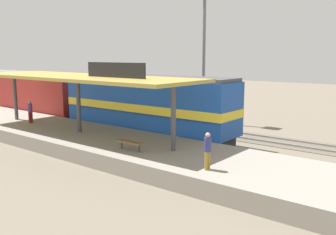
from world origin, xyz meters
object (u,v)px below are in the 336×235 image
locomotive (146,105)px  passenger_carriage_single (16,92)px  person_waiting (208,149)px  person_walking (30,111)px  light_mast (204,28)px  platform_bench (130,142)px

locomotive → passenger_carriage_single: 18.00m
person_waiting → person_walking: (1.50, 16.90, 0.00)m
person_walking → person_waiting: bearing=-95.1°
passenger_carriage_single → light_mast: (7.80, -17.97, 6.08)m
light_mast → person_waiting: (-14.07, -9.37, -6.54)m
locomotive → person_waiting: 11.27m
platform_bench → passenger_carriage_single: bearing=74.9°
locomotive → light_mast: size_ratio=1.23×
locomotive → person_waiting: (-6.27, -9.35, -0.56)m
locomotive → passenger_carriage_single: (0.00, 18.00, -0.10)m
locomotive → person_waiting: bearing=-123.9°
person_walking → platform_bench: bearing=-96.0°
passenger_carriage_single → person_walking: size_ratio=11.70×
locomotive → light_mast: light_mast is taller
platform_bench → locomotive: bearing=35.2°
person_walking → light_mast: bearing=-30.9°
passenger_carriage_single → light_mast: light_mast is taller
passenger_carriage_single → person_walking: bearing=-114.5°
locomotive → platform_bench: bearing=-144.8°
light_mast → person_walking: 16.04m
locomotive → person_walking: locomotive is taller
platform_bench → locomotive: size_ratio=0.12×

